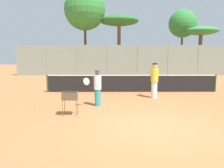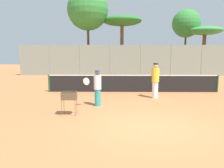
% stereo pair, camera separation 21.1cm
% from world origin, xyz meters
% --- Properties ---
extents(ground_plane, '(80.00, 80.00, 0.00)m').
position_xyz_m(ground_plane, '(0.00, 0.00, 0.00)').
color(ground_plane, '#C67242').
extents(tennis_net, '(10.54, 0.10, 1.07)m').
position_xyz_m(tennis_net, '(0.00, 6.53, 0.56)').
color(tennis_net, '#26592D').
rests_on(tennis_net, ground_plane).
extents(back_fence, '(22.81, 0.08, 3.27)m').
position_xyz_m(back_fence, '(0.00, 16.62, 1.64)').
color(back_fence, gray).
rests_on(back_fence, ground_plane).
extents(tree_0, '(4.54, 4.54, 9.45)m').
position_xyz_m(tree_0, '(-4.15, 18.22, 7.16)').
color(tree_0, brown).
rests_on(tree_0, ground_plane).
extents(tree_1, '(4.16, 4.16, 5.64)m').
position_xyz_m(tree_1, '(9.82, 20.47, 4.98)').
color(tree_1, brown).
rests_on(tree_1, ground_plane).
extents(tree_2, '(4.53, 4.53, 6.66)m').
position_xyz_m(tree_2, '(-0.31, 19.04, 5.97)').
color(tree_2, brown).
rests_on(tree_2, ground_plane).
extents(tree_3, '(3.48, 3.48, 7.83)m').
position_xyz_m(tree_3, '(7.80, 21.35, 6.06)').
color(tree_3, brown).
rests_on(tree_3, ground_plane).
extents(player_white_outfit, '(0.39, 0.94, 1.87)m').
position_xyz_m(player_white_outfit, '(1.04, 4.68, 0.97)').
color(player_white_outfit, white).
rests_on(player_white_outfit, ground_plane).
extents(player_red_cap, '(0.84, 0.47, 1.64)m').
position_xyz_m(player_red_cap, '(-1.90, 2.88, 0.85)').
color(player_red_cap, teal).
rests_on(player_red_cap, ground_plane).
extents(ball_cart, '(0.56, 0.41, 0.93)m').
position_xyz_m(ball_cart, '(-2.88, 1.38, 0.69)').
color(ball_cart, brown).
rests_on(ball_cart, ground_plane).
extents(tennis_ball_0, '(0.07, 0.07, 0.07)m').
position_xyz_m(tennis_ball_0, '(0.99, 3.31, 0.03)').
color(tennis_ball_0, '#D1E54C').
rests_on(tennis_ball_0, ground_plane).
extents(tennis_ball_1, '(0.07, 0.07, 0.07)m').
position_xyz_m(tennis_ball_1, '(3.69, 5.15, 0.03)').
color(tennis_ball_1, '#D1E54C').
rests_on(tennis_ball_1, ground_plane).
extents(tennis_ball_2, '(0.07, 0.07, 0.07)m').
position_xyz_m(tennis_ball_2, '(-4.54, 5.37, 0.03)').
color(tennis_ball_2, '#D1E54C').
rests_on(tennis_ball_2, ground_plane).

